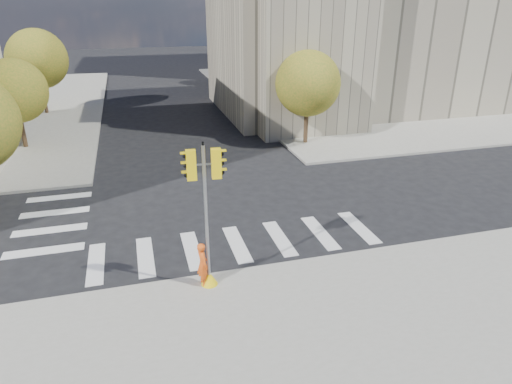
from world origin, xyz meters
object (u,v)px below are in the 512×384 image
at_px(lamp_near, 294,67).
at_px(lamp_far, 246,48).
at_px(photographer, 203,264).
at_px(traffic_signal, 207,228).

height_order(lamp_near, lamp_far, same).
relative_size(lamp_far, photographer, 5.16).
distance_m(traffic_signal, photographer, 1.38).
bearing_deg(lamp_far, lamp_near, -90.00).
relative_size(lamp_near, lamp_far, 1.00).
relative_size(lamp_near, photographer, 5.16).
bearing_deg(traffic_signal, lamp_far, 77.63).
bearing_deg(lamp_near, traffic_signal, -117.45).
distance_m(lamp_far, traffic_signal, 34.14).
distance_m(lamp_near, traffic_signal, 21.15).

